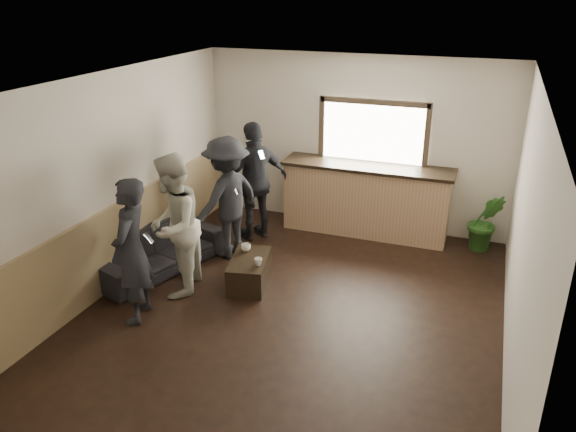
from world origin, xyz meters
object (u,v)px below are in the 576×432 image
at_px(sofa, 158,251).
at_px(potted_plant, 486,222).
at_px(coffee_table, 250,271).
at_px(person_d, 255,182).
at_px(person_c, 227,198).
at_px(cup_b, 258,262).
at_px(bar_counter, 366,195).
at_px(cup_a, 246,248).
at_px(person_b, 173,226).
at_px(person_a, 132,251).

bearing_deg(sofa, potted_plant, -45.29).
bearing_deg(coffee_table, potted_plant, 36.95).
bearing_deg(person_d, person_c, 28.03).
xyz_separation_m(sofa, coffee_table, (1.38, 0.06, -0.10)).
distance_m(coffee_table, cup_b, 0.33).
height_order(bar_counter, cup_a, bar_counter).
distance_m(sofa, potted_plant, 4.86).
distance_m(cup_a, cup_b, 0.46).
bearing_deg(person_b, person_a, -21.79).
xyz_separation_m(cup_b, person_d, (-0.71, 1.57, 0.51)).
distance_m(coffee_table, person_c, 1.20).
xyz_separation_m(potted_plant, person_a, (-3.85, -3.43, 0.43)).
distance_m(cup_b, person_b, 1.19).
height_order(cup_b, potted_plant, potted_plant).
height_order(sofa, cup_a, sofa).
distance_m(cup_a, person_d, 1.40).
bearing_deg(person_a, potted_plant, 116.80).
distance_m(person_b, person_c, 1.23).
bearing_deg(person_d, coffee_table, 58.07).
relative_size(coffee_table, cup_b, 8.04).
height_order(bar_counter, person_c, bar_counter).
xyz_separation_m(bar_counter, sofa, (-2.45, -2.30, -0.36)).
height_order(person_b, person_c, person_b).
xyz_separation_m(person_a, person_b, (0.12, 0.73, 0.04)).
distance_m(potted_plant, person_d, 3.55).
height_order(person_a, person_b, person_b).
distance_m(cup_b, potted_plant, 3.59).
bearing_deg(person_b, cup_b, 97.92).
bearing_deg(sofa, bar_counter, -29.76).
relative_size(sofa, coffee_table, 2.29).
xyz_separation_m(bar_counter, cup_b, (-0.88, -2.37, -0.21)).
relative_size(bar_counter, cup_a, 20.78).
bearing_deg(person_b, person_d, 158.97).
bearing_deg(cup_a, bar_counter, 59.57).
relative_size(coffee_table, person_d, 0.45).
distance_m(potted_plant, person_b, 4.63).
bearing_deg(cup_a, person_c, 135.14).
height_order(potted_plant, person_c, person_c).
height_order(sofa, person_d, person_d).
relative_size(bar_counter, person_d, 1.44).
distance_m(coffee_table, person_d, 1.70).
relative_size(cup_a, person_a, 0.07).
xyz_separation_m(potted_plant, person_c, (-3.57, -1.49, 0.44)).
bearing_deg(cup_a, coffee_table, -55.75).
bearing_deg(potted_plant, person_b, -144.09).
bearing_deg(cup_b, person_d, 114.31).
relative_size(cup_b, potted_plant, 0.11).
height_order(potted_plant, person_b, person_b).
bearing_deg(coffee_table, cup_b, -34.95).
bearing_deg(cup_a, person_d, 107.21).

